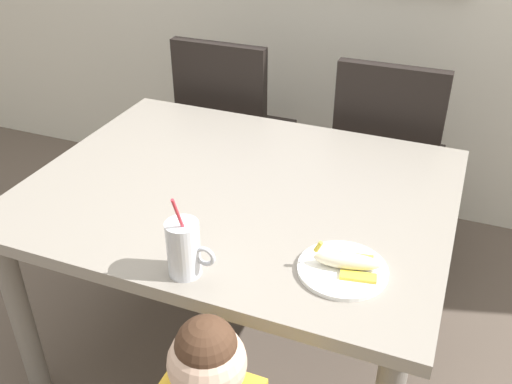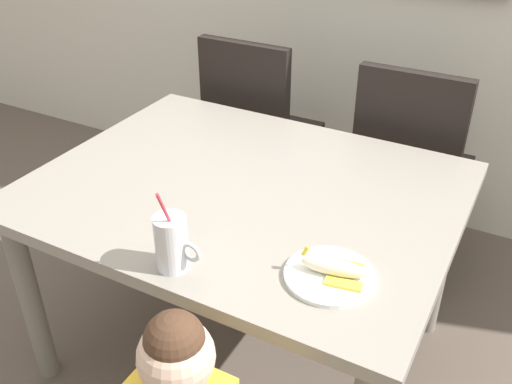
% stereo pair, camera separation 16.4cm
% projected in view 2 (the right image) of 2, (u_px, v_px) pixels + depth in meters
% --- Properties ---
extents(ground_plane, '(24.00, 24.00, 0.00)m').
position_uv_depth(ground_plane, '(246.00, 347.00, 2.18)').
color(ground_plane, brown).
extents(dining_table, '(1.32, 1.04, 0.73)m').
position_uv_depth(dining_table, '(244.00, 209.00, 1.84)').
color(dining_table, gray).
rests_on(dining_table, ground).
extents(dining_chair_left, '(0.44, 0.45, 0.96)m').
position_uv_depth(dining_chair_left, '(257.00, 125.00, 2.62)').
color(dining_chair_left, black).
rests_on(dining_chair_left, ground).
extents(dining_chair_right, '(0.44, 0.44, 0.96)m').
position_uv_depth(dining_chair_right, '(410.00, 161.00, 2.32)').
color(dining_chair_right, black).
rests_on(dining_chair_right, ground).
extents(milk_cup, '(0.13, 0.09, 0.25)m').
position_uv_depth(milk_cup, '(172.00, 246.00, 1.41)').
color(milk_cup, silver).
rests_on(milk_cup, dining_table).
extents(snack_plate, '(0.23, 0.23, 0.01)m').
position_uv_depth(snack_plate, '(330.00, 276.00, 1.41)').
color(snack_plate, white).
rests_on(snack_plate, dining_table).
extents(peeled_banana, '(0.18, 0.12, 0.07)m').
position_uv_depth(peeled_banana, '(336.00, 268.00, 1.40)').
color(peeled_banana, '#F4EAC6').
rests_on(peeled_banana, snack_plate).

